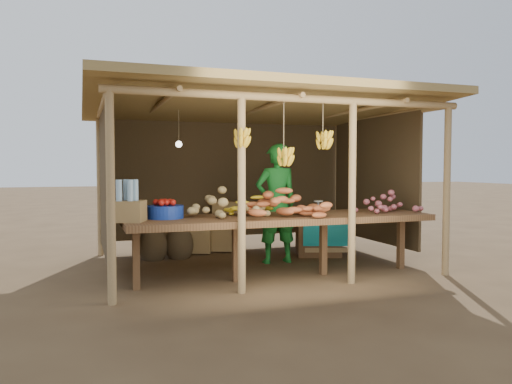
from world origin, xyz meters
name	(u,v)px	position (x,y,z in m)	size (l,w,h in m)	color
ground	(256,264)	(0.00, 0.00, 0.00)	(60.00, 60.00, 0.00)	brown
stall_structure	(253,132)	(-0.02, 0.07, 1.92)	(4.70, 3.50, 2.43)	#A58355
counter	(281,220)	(0.00, -0.95, 0.74)	(3.90, 1.05, 0.80)	brown
potato_heap	(228,202)	(-0.68, -0.87, 0.98)	(1.04, 0.62, 0.37)	tan
sweet_potato_heap	(288,202)	(0.00, -1.17, 0.98)	(1.13, 0.68, 0.36)	#B75A2F
onion_heap	(389,199)	(1.55, -1.04, 0.98)	(0.86, 0.52, 0.36)	#AB535B
banana_pile	(251,201)	(-0.34, -0.75, 0.97)	(0.55, 0.33, 0.35)	yellow
tomato_basin	(165,210)	(-1.44, -0.81, 0.89)	(0.44, 0.44, 0.23)	navy
bottle_box	(127,206)	(-1.90, -1.04, 0.98)	(0.46, 0.42, 0.48)	olive
vendor	(276,204)	(0.32, 0.01, 0.87)	(0.64, 0.42, 1.75)	#1B7D29
tarp_crate	(318,232)	(1.19, 0.37, 0.37)	(0.92, 0.85, 0.89)	brown
carton_stack	(218,230)	(-0.25, 1.20, 0.36)	(1.19, 0.57, 0.82)	olive
burlap_sacks	(166,242)	(-1.16, 0.84, 0.26)	(0.84, 0.44, 0.59)	#4A3922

